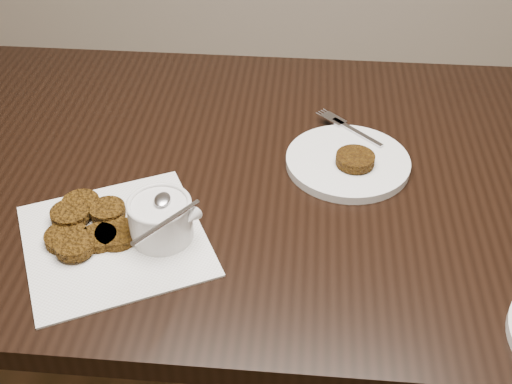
# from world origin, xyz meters

# --- Properties ---
(table) EXTENTS (1.35, 0.87, 0.75)m
(table) POSITION_xyz_m (-0.06, 0.18, 0.38)
(table) COLOR black
(table) RESTS_ON floor
(napkin) EXTENTS (0.37, 0.37, 0.00)m
(napkin) POSITION_xyz_m (-0.28, -0.03, 0.75)
(napkin) COLOR white
(napkin) RESTS_ON table
(sauce_ramekin) EXTENTS (0.15, 0.15, 0.14)m
(sauce_ramekin) POSITION_xyz_m (-0.21, -0.02, 0.82)
(sauce_ramekin) COLOR silver
(sauce_ramekin) RESTS_ON napkin
(patty_cluster) EXTENTS (0.24, 0.24, 0.02)m
(patty_cluster) POSITION_xyz_m (-0.33, -0.02, 0.76)
(patty_cluster) COLOR brown
(patty_cluster) RESTS_ON napkin
(plate_with_patty) EXTENTS (0.32, 0.32, 0.03)m
(plate_with_patty) POSITION_xyz_m (0.09, 0.20, 0.77)
(plate_with_patty) COLOR white
(plate_with_patty) RESTS_ON table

